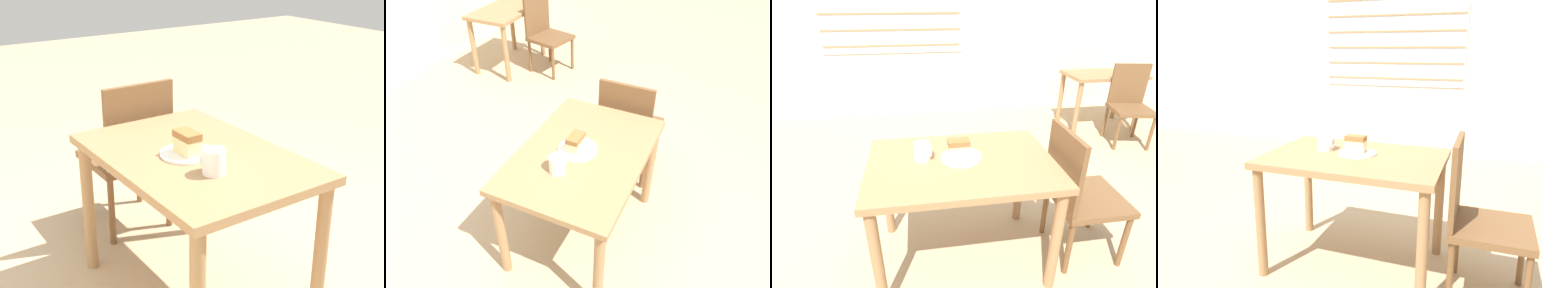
# 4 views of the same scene
# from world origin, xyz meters

# --- Properties ---
(ground_plane) EXTENTS (14.00, 14.00, 0.00)m
(ground_plane) POSITION_xyz_m (0.00, 0.00, 0.00)
(ground_plane) COLOR tan
(wall_back) EXTENTS (10.00, 0.10, 2.80)m
(wall_back) POSITION_xyz_m (-0.00, 3.03, 1.40)
(wall_back) COLOR beige
(wall_back) RESTS_ON ground_plane
(dining_table_near) EXTENTS (1.07, 0.73, 0.73)m
(dining_table_near) POSITION_xyz_m (0.11, 0.14, 0.62)
(dining_table_near) COLOR #9E754C
(dining_table_near) RESTS_ON ground_plane
(dining_table_far) EXTENTS (0.93, 0.56, 0.72)m
(dining_table_far) POSITION_xyz_m (2.23, 2.11, 0.58)
(dining_table_far) COLOR #9E754C
(dining_table_far) RESTS_ON ground_plane
(chair_near_window) EXTENTS (0.43, 0.43, 0.90)m
(chair_near_window) POSITION_xyz_m (0.85, 0.08, 0.48)
(chair_near_window) COLOR brown
(chair_near_window) RESTS_ON ground_plane
(chair_far_corner) EXTENTS (0.51, 0.51, 0.90)m
(chair_far_corner) POSITION_xyz_m (2.30, 1.63, 0.48)
(chair_far_corner) COLOR brown
(chair_far_corner) RESTS_ON ground_plane
(plate) EXTENTS (0.24, 0.24, 0.01)m
(plate) POSITION_xyz_m (0.11, 0.17, 0.74)
(plate) COLOR white
(plate) RESTS_ON dining_table_near
(cake_slice) EXTENTS (0.12, 0.07, 0.10)m
(cake_slice) POSITION_xyz_m (0.10, 0.18, 0.80)
(cake_slice) COLOR beige
(cake_slice) RESTS_ON plate
(coffee_mug) EXTENTS (0.10, 0.09, 0.10)m
(coffee_mug) POSITION_xyz_m (-0.11, 0.19, 0.79)
(coffee_mug) COLOR white
(coffee_mug) RESTS_ON dining_table_near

